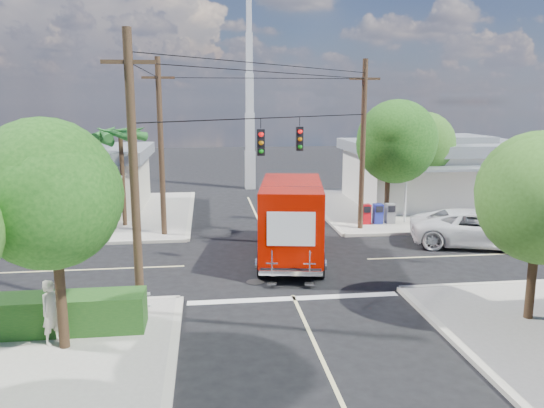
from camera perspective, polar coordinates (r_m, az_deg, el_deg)
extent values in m
plane|color=black|center=(23.05, 0.62, -6.32)|extent=(120.00, 120.00, 0.00)
cube|color=gray|center=(36.31, 15.65, -0.22)|extent=(14.00, 14.00, 0.14)
cube|color=#B8B3A3|center=(34.23, 4.78, -0.51)|extent=(0.25, 14.00, 0.14)
cube|color=#B8B3A3|center=(30.13, 20.76, -2.77)|extent=(14.00, 0.25, 0.14)
cube|color=gray|center=(34.45, -20.45, -1.09)|extent=(14.00, 14.00, 0.14)
cube|color=#B8B3A3|center=(33.52, -8.73, -0.84)|extent=(0.25, 14.00, 0.14)
cube|color=#B8B3A3|center=(27.86, -23.68, -4.06)|extent=(14.00, 0.25, 0.14)
cube|color=#B8B3A3|center=(14.54, 23.79, -17.79)|extent=(0.25, 14.00, 0.14)
cube|color=beige|center=(32.68, -1.75, -1.14)|extent=(0.12, 12.00, 0.01)
cube|color=beige|center=(13.97, 6.47, -18.41)|extent=(0.12, 12.00, 0.01)
cube|color=beige|center=(26.29, 22.85, -5.01)|extent=(12.00, 0.12, 0.01)
cube|color=beige|center=(23.91, -24.04, -6.65)|extent=(12.00, 0.12, 0.01)
cube|color=silver|center=(19.04, 2.40, -10.11)|extent=(7.50, 0.40, 0.01)
cube|color=silver|center=(37.53, 17.32, 2.78)|extent=(11.00, 8.00, 3.40)
cube|color=gray|center=(37.31, 17.50, 5.90)|extent=(11.80, 8.80, 0.70)
cube|color=gray|center=(37.27, 17.54, 6.67)|extent=(6.05, 4.40, 0.50)
cube|color=gray|center=(33.02, 20.92, 3.61)|extent=(9.90, 1.80, 0.15)
cylinder|color=silver|center=(30.67, 14.16, 0.75)|extent=(0.12, 0.12, 2.90)
cube|color=beige|center=(35.84, -21.64, 1.98)|extent=(10.00, 8.00, 3.20)
cube|color=gray|center=(35.62, -21.87, 5.08)|extent=(10.80, 8.80, 0.70)
cube|color=gray|center=(35.58, -21.92, 5.88)|extent=(5.50, 4.40, 0.50)
cube|color=gray|center=(31.02, -24.00, 2.58)|extent=(9.00, 1.80, 0.15)
cylinder|color=silver|center=(29.54, -16.79, 0.03)|extent=(0.12, 0.12, 2.70)
cube|color=silver|center=(42.30, -2.37, 3.68)|extent=(0.80, 0.80, 3.00)
cube|color=silver|center=(42.02, -2.40, 7.74)|extent=(0.70, 0.70, 3.00)
cube|color=silver|center=(41.97, -2.43, 11.83)|extent=(0.60, 0.60, 3.00)
cube|color=silver|center=(42.12, -2.47, 15.91)|extent=(0.50, 0.50, 3.00)
cube|color=silver|center=(42.49, -2.50, 19.95)|extent=(0.40, 0.40, 3.00)
cylinder|color=#422D1C|center=(15.64, -21.85, -7.91)|extent=(0.28, 0.28, 3.71)
sphere|color=#174611|center=(15.08, -22.47, 0.48)|extent=(3.71, 3.71, 3.71)
sphere|color=#174611|center=(15.34, -23.78, 1.42)|extent=(3.02, 3.02, 3.02)
sphere|color=#174611|center=(14.72, -21.43, -0.14)|extent=(3.25, 3.25, 3.25)
cylinder|color=#422D1C|center=(30.73, 12.31, 1.98)|extent=(0.28, 0.28, 4.10)
sphere|color=#174611|center=(30.45, 12.51, 6.74)|extent=(4.10, 4.10, 4.10)
sphere|color=#174611|center=(30.49, 11.69, 7.26)|extent=(3.33, 3.33, 3.33)
sphere|color=#174611|center=(30.29, 13.31, 6.45)|extent=(3.58, 3.58, 3.58)
cylinder|color=#422D1C|center=(33.72, 15.23, 2.18)|extent=(0.28, 0.28, 3.58)
sphere|color=#305C1A|center=(33.47, 15.42, 5.98)|extent=(3.58, 3.58, 3.58)
sphere|color=#305C1A|center=(33.49, 14.68, 6.40)|extent=(2.91, 2.91, 2.91)
sphere|color=#305C1A|center=(33.34, 16.17, 5.73)|extent=(3.14, 3.14, 3.14)
cylinder|color=#422D1C|center=(18.38, 26.26, -5.91)|extent=(0.28, 0.28, 3.46)
sphere|color=#305C1A|center=(17.92, 26.84, 0.73)|extent=(3.46, 3.46, 3.46)
sphere|color=#305C1A|center=(17.83, 25.47, 1.51)|extent=(2.81, 2.81, 2.81)
cylinder|color=#422D1C|center=(29.96, -15.75, 2.47)|extent=(0.24, 0.24, 5.00)
cone|color=#205D21|center=(29.58, -14.28, 7.51)|extent=(0.50, 2.06, 0.98)
cone|color=#205D21|center=(30.32, -14.76, 7.56)|extent=(1.92, 1.68, 0.98)
cone|color=#205D21|center=(30.60, -16.14, 7.52)|extent=(2.12, 0.95, 0.98)
cone|color=#205D21|center=(30.22, -17.43, 7.41)|extent=(1.34, 2.07, 0.98)
cone|color=#205D21|center=(29.45, -17.70, 7.31)|extent=(1.34, 2.07, 0.98)
cone|color=#205D21|center=(28.87, -16.67, 7.31)|extent=(2.12, 0.95, 0.98)
cone|color=#205D21|center=(28.93, -15.12, 7.40)|extent=(1.92, 1.68, 0.98)
cylinder|color=#422D1C|center=(31.80, -18.91, 2.39)|extent=(0.24, 0.24, 4.60)
cone|color=#205D21|center=(31.39, -17.56, 6.78)|extent=(0.50, 2.06, 0.98)
cone|color=#205D21|center=(32.14, -17.94, 6.85)|extent=(1.92, 1.68, 0.98)
cone|color=#205D21|center=(32.46, -19.21, 6.80)|extent=(2.12, 0.95, 0.98)
cone|color=#205D21|center=(32.12, -20.46, 6.69)|extent=(1.34, 2.07, 0.98)
cone|color=#205D21|center=(31.36, -20.78, 6.58)|extent=(1.34, 2.07, 0.98)
cone|color=#205D21|center=(30.75, -19.88, 6.57)|extent=(2.12, 0.95, 0.98)
cone|color=#205D21|center=(30.76, -18.42, 6.66)|extent=(1.92, 1.68, 0.98)
cylinder|color=#473321|center=(16.92, -14.61, 2.64)|extent=(0.28, 0.28, 9.00)
cube|color=#473321|center=(16.80, -15.20, 14.54)|extent=(1.60, 0.12, 0.12)
cylinder|color=#473321|center=(28.32, 9.73, 6.05)|extent=(0.28, 0.28, 9.00)
cube|color=#473321|center=(28.25, 9.97, 13.13)|extent=(1.60, 0.12, 0.12)
cylinder|color=#473321|center=(27.21, -11.85, 5.78)|extent=(0.28, 0.28, 9.00)
cube|color=#473321|center=(27.13, -12.14, 13.15)|extent=(1.60, 0.12, 0.12)
cylinder|color=black|center=(22.03, 0.66, 9.28)|extent=(10.43, 10.43, 0.04)
cube|color=black|center=(21.19, -1.21, 6.64)|extent=(0.30, 0.24, 1.05)
sphere|color=red|center=(21.03, -1.18, 7.51)|extent=(0.20, 0.20, 0.20)
cube|color=black|center=(23.33, 2.98, 7.02)|extent=(0.30, 0.24, 1.05)
sphere|color=red|center=(23.17, 3.05, 7.81)|extent=(0.20, 0.20, 0.20)
cube|color=silver|center=(18.07, -22.49, -10.50)|extent=(5.94, 0.05, 0.08)
cube|color=silver|center=(17.93, -22.58, -9.31)|extent=(5.94, 0.05, 0.08)
cube|color=silver|center=(17.47, -13.50, -10.15)|extent=(0.09, 0.06, 1.00)
cube|color=#184215|center=(17.34, -23.88, -10.81)|extent=(6.20, 1.20, 1.10)
cube|color=#BC0A13|center=(30.00, 10.05, -1.06)|extent=(0.50, 0.50, 1.10)
cube|color=navy|center=(30.21, 11.32, -1.02)|extent=(0.50, 0.50, 1.10)
cube|color=slate|center=(30.44, 12.57, -0.98)|extent=(0.50, 0.50, 1.10)
cube|color=black|center=(23.79, 2.09, -4.40)|extent=(3.55, 8.07, 0.25)
cube|color=#B90E00|center=(26.56, 2.13, -1.00)|extent=(2.65, 2.07, 2.20)
cube|color=black|center=(27.17, 2.14, 0.13)|extent=(2.11, 0.59, 0.95)
cube|color=silver|center=(27.59, 2.13, -2.03)|extent=(2.29, 0.50, 0.35)
cube|color=#B90E00|center=(22.55, 2.10, -1.33)|extent=(3.42, 6.13, 2.90)
cube|color=white|center=(22.55, 5.33, -0.98)|extent=(0.61, 3.55, 1.30)
cube|color=white|center=(22.56, -1.12, -0.93)|extent=(0.61, 3.55, 1.30)
cube|color=white|center=(19.68, 2.06, -2.70)|extent=(1.78, 0.32, 1.30)
cube|color=silver|center=(20.00, 2.03, -7.39)|extent=(2.41, 0.64, 0.18)
cube|color=silver|center=(19.77, -0.01, -6.39)|extent=(0.45, 0.13, 1.00)
cube|color=silver|center=(19.77, 4.07, -6.42)|extent=(0.45, 0.13, 1.00)
cylinder|color=black|center=(26.62, -0.36, -2.73)|extent=(0.50, 1.14, 1.10)
cylinder|color=black|center=(26.61, 4.60, -2.77)|extent=(0.50, 1.14, 1.10)
cylinder|color=black|center=(21.04, -1.11, -6.45)|extent=(0.50, 1.14, 1.10)
cylinder|color=black|center=(21.03, 5.20, -6.51)|extent=(0.50, 1.14, 1.10)
imported|color=silver|center=(27.28, 21.17, -2.46)|extent=(6.79, 4.58, 1.73)
imported|color=beige|center=(16.32, -22.61, -10.67)|extent=(0.74, 0.81, 1.85)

